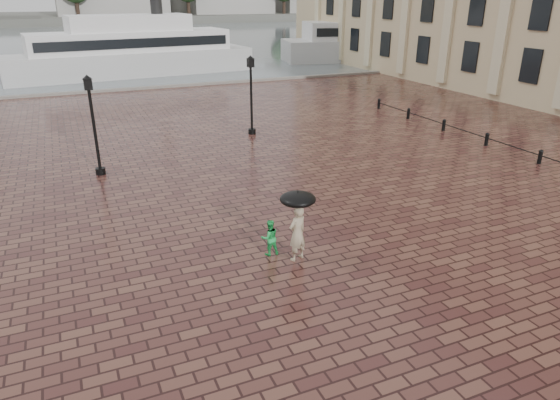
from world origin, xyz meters
name	(u,v)px	position (x,y,z in m)	size (l,w,h in m)	color
ground	(314,241)	(0.00, 0.00, 0.00)	(300.00, 300.00, 0.00)	#391C1A
harbour_water	(94,38)	(0.00, 92.00, 0.00)	(240.00, 240.00, 0.00)	#495459
quay_edge	(149,89)	(0.00, 32.00, 0.00)	(80.00, 0.60, 0.30)	slate
far_shore	(75,18)	(0.00, 160.00, 1.00)	(300.00, 60.00, 2.00)	#4C4C47
bollard_row	(487,138)	(14.00, 6.50, 0.40)	(0.22, 21.22, 0.73)	black
street_lamps	(105,102)	(-5.00, 15.33, 2.33)	(15.44, 12.44, 4.40)	black
adult_pedestrian	(297,233)	(-1.06, -0.90, 0.91)	(0.66, 0.43, 1.82)	tan
child_pedestrian	(270,238)	(-1.72, -0.26, 0.60)	(0.58, 0.45, 1.19)	green
ferry_near	(132,51)	(0.09, 40.95, 2.41)	(24.92, 8.39, 8.02)	silver
ferry_far	(388,38)	(31.54, 41.38, 2.59)	(27.02, 11.97, 8.62)	silver
umbrella	(298,199)	(-1.06, -0.90, 2.05)	(1.10, 1.10, 1.18)	black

